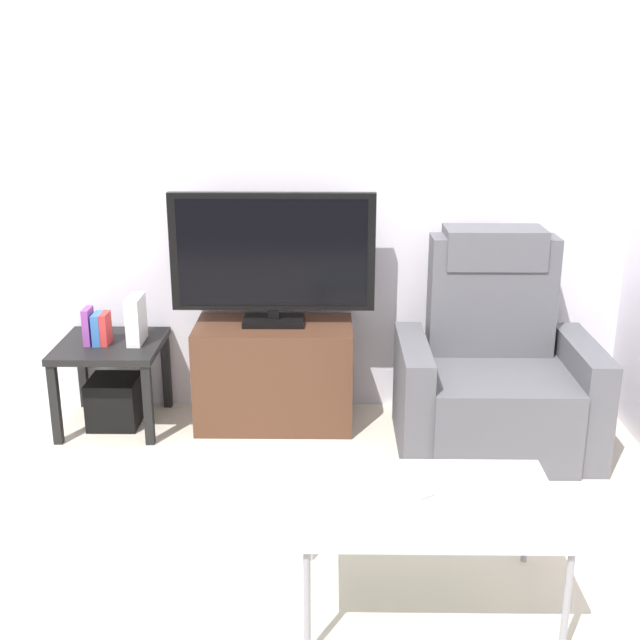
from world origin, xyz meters
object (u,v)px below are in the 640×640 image
(book_rightmost, at_px, (106,328))
(coffee_table, at_px, (429,507))
(book_leftmost, at_px, (88,326))
(side_table, at_px, (111,356))
(tv_stand, at_px, (274,374))
(book_middle, at_px, (98,329))
(recliner_armchair, at_px, (494,374))
(cell_phone, at_px, (414,488))
(game_console, at_px, (136,319))
(television, at_px, (273,256))
(subwoofer_box, at_px, (115,401))

(book_rightmost, relative_size, coffee_table, 0.19)
(book_leftmost, distance_m, book_rightmost, 0.09)
(book_rightmost, bearing_deg, coffee_table, -44.46)
(side_table, relative_size, coffee_table, 0.60)
(tv_stand, relative_size, book_middle, 5.01)
(recliner_armchair, xyz_separation_m, book_leftmost, (-2.10, 0.16, 0.19))
(recliner_armchair, xyz_separation_m, cell_phone, (-0.54, -1.27, 0.06))
(book_rightmost, relative_size, game_console, 0.68)
(book_leftmost, bearing_deg, game_console, 6.98)
(television, distance_m, book_middle, 0.99)
(recliner_armchair, distance_m, subwoofer_box, 2.02)
(tv_stand, relative_size, recliner_armchair, 0.77)
(tv_stand, bearing_deg, book_leftmost, -176.72)
(side_table, xyz_separation_m, book_rightmost, (-0.01, -0.02, 0.16))
(game_console, relative_size, coffee_table, 0.28)
(tv_stand, distance_m, game_console, 0.79)
(tv_stand, height_order, book_middle, book_middle)
(book_rightmost, bearing_deg, book_middle, 180.00)
(subwoofer_box, distance_m, book_leftmost, 0.45)
(recliner_armchair, height_order, side_table, recliner_armchair)
(game_console, height_order, coffee_table, game_console)
(subwoofer_box, xyz_separation_m, cell_phone, (1.46, -1.44, 0.30))
(side_table, xyz_separation_m, subwoofer_box, (0.00, -0.00, -0.26))
(tv_stand, xyz_separation_m, coffee_table, (0.65, -1.55, 0.12))
(side_table, distance_m, coffee_table, 2.14)
(television, bearing_deg, cell_phone, -68.24)
(tv_stand, distance_m, cell_phone, 1.60)
(book_leftmost, xyz_separation_m, book_middle, (0.05, 0.00, -0.01))
(game_console, bearing_deg, coffee_table, -48.12)
(book_middle, bearing_deg, subwoofer_box, 22.00)
(side_table, bearing_deg, book_leftmost, -168.69)
(television, bearing_deg, coffee_table, -67.60)
(television, height_order, book_rightmost, television)
(book_leftmost, distance_m, book_middle, 0.05)
(book_rightmost, bearing_deg, cell_phone, -44.01)
(side_table, distance_m, book_middle, 0.17)
(television, distance_m, book_rightmost, 0.96)
(recliner_armchair, relative_size, side_table, 2.00)
(coffee_table, bearing_deg, book_rightmost, 135.54)
(subwoofer_box, xyz_separation_m, coffee_table, (1.51, -1.51, 0.27))
(book_rightmost, distance_m, cell_phone, 2.05)
(recliner_armchair, bearing_deg, side_table, -179.59)
(cell_phone, bearing_deg, side_table, 100.30)
(television, distance_m, subwoofer_box, 1.18)
(cell_phone, bearing_deg, subwoofer_box, 100.30)
(coffee_table, bearing_deg, cell_phone, 124.58)
(recliner_armchair, relative_size, coffee_table, 1.20)
(game_console, xyz_separation_m, cell_phone, (1.32, -1.45, -0.16))
(book_rightmost, height_order, coffee_table, book_rightmost)
(tv_stand, xyz_separation_m, book_leftmost, (-0.97, -0.06, 0.29))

